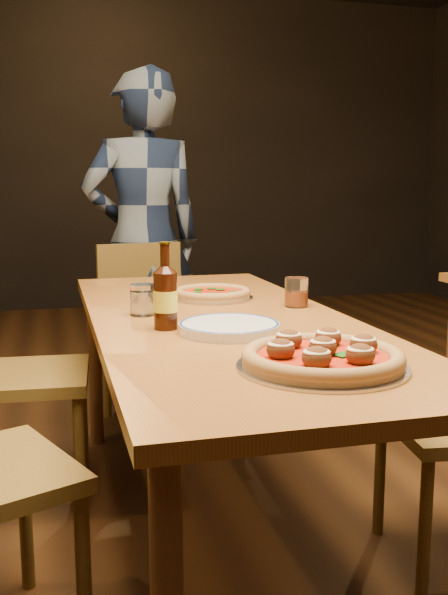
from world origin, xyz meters
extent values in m
plane|color=black|center=(0.00, 0.00, 0.00)|extent=(9.00, 9.00, 0.00)
plane|color=black|center=(0.00, 4.50, 1.50)|extent=(7.00, 0.00, 7.00)
cube|color=brown|center=(0.00, 0.00, 0.73)|extent=(0.80, 2.00, 0.04)
cylinder|color=#553118|center=(-0.34, 0.94, 0.35)|extent=(0.06, 0.06, 0.71)
cylinder|color=#553118|center=(0.34, 0.94, 0.35)|extent=(0.06, 0.06, 0.71)
cylinder|color=#B7B7BF|center=(0.07, -0.65, 0.75)|extent=(0.39, 0.39, 0.01)
cylinder|color=tan|center=(0.07, -0.65, 0.77)|extent=(0.37, 0.37, 0.02)
torus|color=tan|center=(0.07, -0.65, 0.78)|extent=(0.37, 0.37, 0.04)
cylinder|color=#B5300A|center=(0.07, -0.65, 0.78)|extent=(0.29, 0.29, 0.00)
cylinder|color=#B7B7BF|center=(0.06, 0.35, 0.75)|extent=(0.30, 0.30, 0.01)
cylinder|color=tan|center=(0.06, 0.35, 0.76)|extent=(0.28, 0.28, 0.02)
torus|color=tan|center=(0.06, 0.35, 0.77)|extent=(0.28, 0.28, 0.03)
cylinder|color=#B5300A|center=(0.06, 0.35, 0.78)|extent=(0.21, 0.21, 0.00)
cylinder|color=white|center=(-0.03, -0.23, 0.76)|extent=(0.29, 0.29, 0.03)
cylinder|color=black|center=(-0.20, -0.14, 0.83)|extent=(0.07, 0.07, 0.17)
cylinder|color=black|center=(-0.20, -0.14, 0.96)|extent=(0.03, 0.03, 0.08)
cylinder|color=yellow|center=(-0.20, -0.14, 0.83)|extent=(0.07, 0.07, 0.06)
cylinder|color=white|center=(-0.23, 0.09, 0.80)|extent=(0.08, 0.08, 0.10)
cylinder|color=#A74212|center=(0.30, 0.11, 0.80)|extent=(0.08, 0.08, 0.10)
imported|color=black|center=(-0.04, 1.49, 0.88)|extent=(0.67, 0.47, 1.76)
camera|label=1|loc=(-0.52, -2.00, 1.16)|focal=40.00mm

